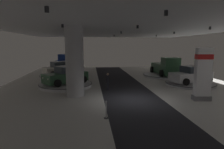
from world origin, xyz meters
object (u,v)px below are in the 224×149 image
at_px(brand_sign_pylon, 203,74).
at_px(display_car_mid_right, 191,75).
at_px(column_left, 75,62).
at_px(visitor_walking_near, 108,80).
at_px(display_platform_deep_left, 63,69).
at_px(pickup_truck_far_right, 166,68).
at_px(display_platform_mid_right, 190,84).
at_px(display_car_mid_left, 66,76).
at_px(pickup_truck_deep_left, 63,63).
at_px(display_platform_far_left, 61,76).
at_px(display_car_far_left, 61,69).
at_px(display_platform_far_right, 165,75).
at_px(display_platform_mid_left, 66,85).

relative_size(brand_sign_pylon, display_car_mid_right, 0.85).
distance_m(column_left, visitor_walking_near, 3.72).
distance_m(display_platform_deep_left, pickup_truck_far_right, 16.52).
relative_size(display_platform_mid_right, display_platform_deep_left, 0.86).
distance_m(display_platform_mid_right, display_car_mid_right, 0.88).
height_order(display_car_mid_left, visitor_walking_near, display_car_mid_left).
bearing_deg(pickup_truck_deep_left, display_car_mid_right, -43.81).
bearing_deg(display_platform_far_left, display_platform_deep_left, 96.06).
bearing_deg(visitor_walking_near, display_platform_mid_right, 9.14).
height_order(display_platform_mid_right, visitor_walking_near, visitor_walking_near).
xyz_separation_m(brand_sign_pylon, pickup_truck_deep_left, (-12.65, 19.44, -0.82)).
xyz_separation_m(display_platform_mid_right, display_car_far_left, (-13.96, 6.65, 0.92)).
xyz_separation_m(brand_sign_pylon, display_platform_mid_right, (2.01, 5.34, -1.86)).
bearing_deg(visitor_walking_near, column_left, -148.84).
relative_size(display_car_mid_right, pickup_truck_deep_left, 0.83).
bearing_deg(visitor_walking_near, display_platform_far_right, 41.54).
xyz_separation_m(display_car_far_left, visitor_walking_near, (5.32, -8.04, -0.15)).
xyz_separation_m(display_platform_far_right, visitor_walking_near, (-8.27, -7.33, 0.77)).
distance_m(column_left, display_car_mid_right, 11.96).
distance_m(pickup_truck_deep_left, pickup_truck_far_right, 16.62).
xyz_separation_m(display_platform_mid_left, pickup_truck_deep_left, (-2.07, 13.49, 0.99)).
xyz_separation_m(display_car_mid_right, display_car_mid_left, (-12.60, 0.62, 0.08)).
xyz_separation_m(display_car_mid_right, display_platform_far_left, (-13.96, 6.66, -0.85)).
height_order(display_platform_far_left, visitor_walking_near, visitor_walking_near).
relative_size(display_platform_mid_left, display_platform_deep_left, 0.89).
bearing_deg(display_car_mid_left, display_platform_mid_right, -2.87).
distance_m(column_left, display_platform_mid_left, 4.63).
height_order(display_platform_mid_right, pickup_truck_deep_left, pickup_truck_deep_left).
height_order(column_left, display_platform_deep_left, column_left).
bearing_deg(display_car_far_left, brand_sign_pylon, -45.12).
bearing_deg(column_left, display_car_mid_right, 15.03).
distance_m(display_car_far_left, pickup_truck_far_right, 13.63).
bearing_deg(display_car_mid_left, display_car_mid_right, -2.82).
bearing_deg(display_platform_mid_left, pickup_truck_deep_left, 98.72).
bearing_deg(display_platform_mid_left, display_car_far_left, 102.72).
height_order(brand_sign_pylon, display_platform_mid_left, brand_sign_pylon).
bearing_deg(pickup_truck_far_right, visitor_walking_near, -139.73).
distance_m(display_platform_mid_left, display_car_far_left, 6.25).
distance_m(display_platform_mid_left, pickup_truck_far_right, 13.25).
distance_m(display_car_far_left, display_platform_far_right, 13.64).
relative_size(column_left, display_platform_mid_left, 1.08).
bearing_deg(display_car_mid_left, column_left, -72.41).
height_order(brand_sign_pylon, display_car_mid_right, brand_sign_pylon).
relative_size(display_platform_mid_right, display_platform_far_left, 0.92).
distance_m(display_platform_mid_right, visitor_walking_near, 8.78).
xyz_separation_m(column_left, pickup_truck_far_right, (11.03, 8.68, -1.57)).
height_order(display_platform_mid_right, display_platform_mid_left, display_platform_mid_left).
bearing_deg(display_car_mid_right, column_left, -164.97).
bearing_deg(visitor_walking_near, display_car_mid_left, 152.84).
height_order(display_car_mid_right, display_platform_far_left, display_car_mid_right).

